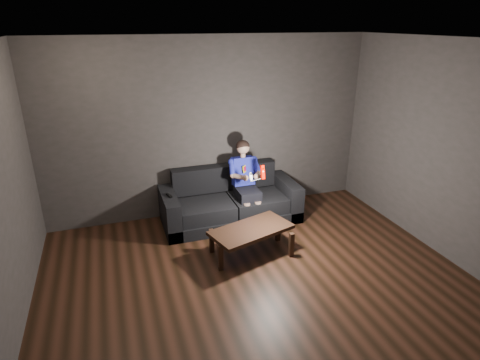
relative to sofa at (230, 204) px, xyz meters
name	(u,v)px	position (x,y,z in m)	size (l,w,h in m)	color
floor	(272,304)	(-0.15, -2.05, -0.26)	(5.00, 5.00, 0.00)	black
back_wall	(211,128)	(-0.15, 0.45, 1.09)	(5.00, 0.04, 2.70)	#36332F
right_wall	(477,163)	(2.35, -2.05, 1.09)	(0.04, 5.00, 2.70)	#36332F
ceiling	(282,43)	(-0.15, -2.05, 2.44)	(5.00, 5.00, 0.02)	silver
sofa	(230,204)	(0.00, 0.00, 0.00)	(2.05, 0.88, 0.79)	black
child	(245,176)	(0.23, -0.05, 0.45)	(0.48, 0.59, 1.18)	black
wii_remote_red	(263,172)	(0.32, -0.50, 0.67)	(0.06, 0.08, 0.20)	#E50E00
nunchuk_white	(251,177)	(0.15, -0.50, 0.62)	(0.07, 0.09, 0.14)	silver
wii_remote_black	(169,195)	(-0.92, -0.08, 0.31)	(0.07, 0.15, 0.03)	black
coffee_table	(251,232)	(-0.03, -1.02, 0.07)	(1.16, 0.81, 0.38)	black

